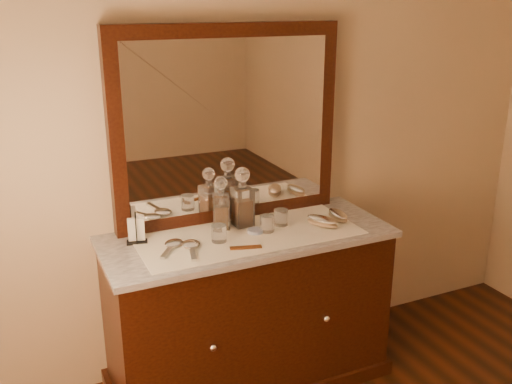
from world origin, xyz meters
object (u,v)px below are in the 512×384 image
napkin_rack (136,231)px  decanter_left (221,208)px  decanter_right (242,203)px  dresser_cabinet (248,312)px  mirror_frame (228,125)px  hand_mirror_outer (173,245)px  brush_far (338,215)px  comb (246,247)px  brush_near (322,221)px  hand_mirror_inner (191,246)px  pin_dish (255,231)px

napkin_rack → decanter_left: decanter_left is taller
decanter_left → decanter_right: size_ratio=0.88×
dresser_cabinet → decanter_right: (0.02, 0.11, 0.56)m
napkin_rack → decanter_right: size_ratio=0.47×
mirror_frame → decanter_left: 0.42m
hand_mirror_outer → brush_far: bearing=-1.6°
comb → hand_mirror_outer: hand_mirror_outer is taller
mirror_frame → brush_near: mirror_frame is taller
brush_far → decanter_left: bearing=166.3°
brush_near → hand_mirror_inner: size_ratio=0.81×
comb → decanter_left: decanter_left is taller
dresser_cabinet → decanter_right: size_ratio=4.51×
decanter_right → hand_mirror_outer: (-0.40, -0.11, -0.11)m
hand_mirror_inner → mirror_frame: bearing=43.7°
decanter_left → comb: bearing=-87.6°
comb → brush_far: (0.59, 0.14, 0.02)m
napkin_rack → brush_near: 0.93m
comb → brush_near: 0.48m
dresser_cabinet → decanter_right: 0.57m
dresser_cabinet → comb: comb is taller
brush_near → hand_mirror_outer: bearing=175.0°
brush_far → hand_mirror_inner: 0.82m
brush_far → mirror_frame: bearing=151.8°
dresser_cabinet → decanter_left: size_ratio=5.15×
hand_mirror_outer → dresser_cabinet: bearing=0.3°
decanter_right → brush_near: (0.37, -0.18, -0.10)m
comb → brush_near: bearing=26.5°
napkin_rack → hand_mirror_inner: size_ratio=0.62×
brush_near → hand_mirror_outer: size_ratio=0.93×
pin_dish → brush_near: (0.35, -0.06, 0.02)m
decanter_left → brush_far: 0.62m
hand_mirror_outer → comb: bearing=-27.8°
decanter_left → brush_near: decanter_left is taller
hand_mirror_outer → napkin_rack: bearing=138.4°
mirror_frame → decanter_right: size_ratio=3.87×
mirror_frame → hand_mirror_inner: bearing=-136.3°
hand_mirror_outer → hand_mirror_inner: size_ratio=0.88×
napkin_rack → decanter_right: bearing=-1.6°
comb → decanter_right: 0.31m
mirror_frame → hand_mirror_outer: bearing=-147.3°
mirror_frame → hand_mirror_outer: size_ratio=5.78×
brush_near → brush_far: size_ratio=1.16×
decanter_left → decanter_right: decanter_right is taller
pin_dish → napkin_rack: napkin_rack is taller
decanter_right → hand_mirror_inner: bearing=-154.3°
hand_mirror_outer → brush_near: bearing=-5.0°
dresser_cabinet → brush_near: brush_near is taller
decanter_left → decanter_right: bearing=-6.7°
napkin_rack → hand_mirror_outer: bearing=-41.6°
comb → pin_dish: bearing=67.7°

